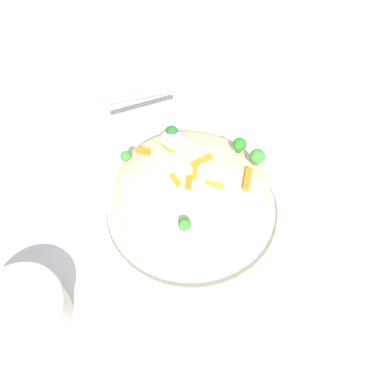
# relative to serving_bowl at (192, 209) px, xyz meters

# --- Properties ---
(ground_plane) EXTENTS (2.40, 2.40, 0.00)m
(ground_plane) POSITION_rel_serving_bowl_xyz_m (0.00, 0.00, -0.02)
(ground_plane) COLOR silver
(serving_bowl) EXTENTS (0.34, 0.34, 0.04)m
(serving_bowl) POSITION_rel_serving_bowl_xyz_m (0.00, 0.00, 0.00)
(serving_bowl) COLOR white
(serving_bowl) RESTS_ON ground_plane
(pasta_mound) EXTENTS (0.28, 0.26, 0.09)m
(pasta_mound) POSITION_rel_serving_bowl_xyz_m (0.00, 0.00, 0.06)
(pasta_mound) COLOR beige
(pasta_mound) RESTS_ON serving_bowl
(carrot_piece_0) EXTENTS (0.03, 0.02, 0.01)m
(carrot_piece_0) POSITION_rel_serving_bowl_xyz_m (-0.04, -0.01, 0.10)
(carrot_piece_0) COLOR orange
(carrot_piece_0) RESTS_ON pasta_mound
(carrot_piece_1) EXTENTS (0.02, 0.04, 0.01)m
(carrot_piece_1) POSITION_rel_serving_bowl_xyz_m (0.01, -0.03, 0.11)
(carrot_piece_1) COLOR orange
(carrot_piece_1) RESTS_ON pasta_mound
(carrot_piece_2) EXTENTS (0.03, 0.04, 0.01)m
(carrot_piece_2) POSITION_rel_serving_bowl_xyz_m (0.00, -0.01, 0.11)
(carrot_piece_2) COLOR orange
(carrot_piece_2) RESTS_ON pasta_mound
(carrot_piece_3) EXTENTS (0.03, 0.02, 0.01)m
(carrot_piece_3) POSITION_rel_serving_bowl_xyz_m (0.01, 0.03, 0.11)
(carrot_piece_3) COLOR orange
(carrot_piece_3) RESTS_ON pasta_mound
(carrot_piece_4) EXTENTS (0.03, 0.02, 0.01)m
(carrot_piece_4) POSITION_rel_serving_bowl_xyz_m (0.10, 0.01, 0.10)
(carrot_piece_4) COLOR orange
(carrot_piece_4) RESTS_ON pasta_mound
(carrot_piece_5) EXTENTS (0.03, 0.04, 0.01)m
(carrot_piece_5) POSITION_rel_serving_bowl_xyz_m (-0.07, -0.05, 0.10)
(carrot_piece_5) COLOR orange
(carrot_piece_5) RESTS_ON pasta_mound
(carrot_piece_6) EXTENTS (0.02, 0.03, 0.01)m
(carrot_piece_6) POSITION_rel_serving_bowl_xyz_m (-0.01, 0.02, 0.11)
(carrot_piece_6) COLOR orange
(carrot_piece_6) RESTS_ON pasta_mound
(carrot_piece_7) EXTENTS (0.03, 0.02, 0.01)m
(carrot_piece_7) POSITION_rel_serving_bowl_xyz_m (0.07, -0.02, 0.10)
(carrot_piece_7) COLOR orange
(carrot_piece_7) RESTS_ON pasta_mound
(broccoli_floret_0) EXTENTS (0.02, 0.02, 0.03)m
(broccoli_floret_0) POSITION_rel_serving_bowl_xyz_m (-0.03, -0.09, 0.12)
(broccoli_floret_0) COLOR #296820
(broccoli_floret_0) RESTS_ON pasta_mound
(broccoli_floret_1) EXTENTS (0.02, 0.02, 0.02)m
(broccoli_floret_1) POSITION_rel_serving_bowl_xyz_m (0.11, 0.04, 0.11)
(broccoli_floret_1) COLOR #377928
(broccoli_floret_1) RESTS_ON pasta_mound
(broccoli_floret_2) EXTENTS (0.02, 0.02, 0.02)m
(broccoli_floret_2) POSITION_rel_serving_bowl_xyz_m (-0.05, 0.08, 0.11)
(broccoli_floret_2) COLOR #377928
(broccoli_floret_2) RESTS_ON pasta_mound
(broccoli_floret_3) EXTENTS (0.03, 0.03, 0.03)m
(broccoli_floret_3) POSITION_rel_serving_bowl_xyz_m (-0.07, -0.09, 0.12)
(broccoli_floret_3) COLOR #377928
(broccoli_floret_3) RESTS_ON pasta_mound
(broccoli_floret_4) EXTENTS (0.02, 0.02, 0.03)m
(broccoli_floret_4) POSITION_rel_serving_bowl_xyz_m (0.08, -0.05, 0.11)
(broccoli_floret_4) COLOR #205B1C
(broccoli_floret_4) RESTS_ON pasta_mound
(serving_spoon) EXTENTS (0.13, 0.19, 0.10)m
(serving_spoon) POSITION_rel_serving_bowl_xyz_m (0.11, -0.04, 0.13)
(serving_spoon) COLOR #B7B7BC
(serving_spoon) RESTS_ON pasta_mound
(companion_bowl) EXTENTS (0.14, 0.14, 0.07)m
(companion_bowl) POSITION_rel_serving_bowl_xyz_m (0.08, 0.31, 0.02)
(companion_bowl) COLOR beige
(companion_bowl) RESTS_ON ground_plane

